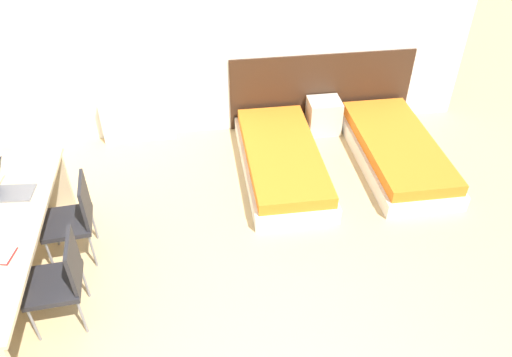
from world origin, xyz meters
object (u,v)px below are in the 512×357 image
Objects in this scene: bed_near_door at (396,151)px; chair_near_laptop at (73,216)px; bed_near_window at (282,161)px; chair_near_notebook at (60,278)px; laptop at (7,188)px; nightstand at (324,116)px.

bed_near_door is 2.23× the size of chair_near_laptop.
bed_near_window is 2.88m from chair_near_notebook.
bed_near_window is 2.23× the size of chair_near_laptop.
bed_near_door is 4.34m from laptop.
chair_near_laptop and chair_near_notebook have the same top height.
nightstand reaches higher than bed_near_door.
chair_near_notebook is at bearing -54.14° from laptop.
laptop is at bearing -166.86° from bed_near_door.
bed_near_door is 2.23× the size of chair_near_notebook.
chair_near_laptop is (-2.93, -1.89, 0.28)m from nightstand.
chair_near_laptop is at bearing 86.17° from chair_near_notebook.
chair_near_laptop is at bearing -147.25° from nightstand.
chair_near_laptop is at bearing -4.86° from laptop.
bed_near_window is 1.00× the size of bed_near_door.
bed_near_door is at bearing 22.58° from chair_near_notebook.
laptop is (-0.52, 0.08, 0.34)m from chair_near_laptop.
chair_near_notebook is (0.00, -0.76, 0.00)m from chair_near_laptop.
bed_near_window is at bearing 20.73° from chair_near_laptop.
bed_near_door is at bearing 11.34° from chair_near_laptop.
chair_near_notebook reaches higher than bed_near_door.
laptop is (-2.73, -0.97, 0.68)m from bed_near_window.
bed_near_window is 2.23× the size of chair_near_notebook.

